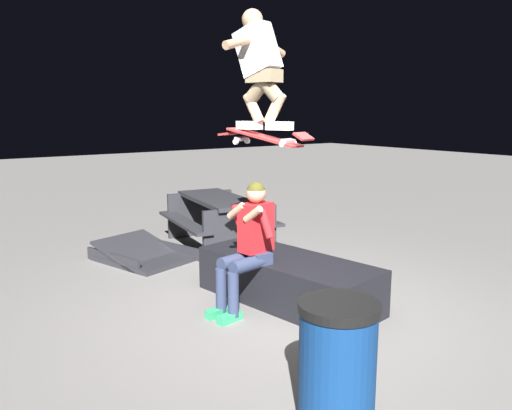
% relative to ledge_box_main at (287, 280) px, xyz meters
% --- Properties ---
extents(ground_plane, '(40.00, 40.00, 0.00)m').
position_rel_ledge_box_main_xyz_m(ground_plane, '(-0.23, 0.18, -0.24)').
color(ground_plane, slate).
extents(ledge_box_main, '(2.11, 1.10, 0.48)m').
position_rel_ledge_box_main_xyz_m(ledge_box_main, '(0.00, 0.00, 0.00)').
color(ledge_box_main, black).
rests_on(ledge_box_main, ground).
extents(person_sitting_on_ledge, '(0.60, 0.78, 1.32)m').
position_rel_ledge_box_main_xyz_m(person_sitting_on_ledge, '(0.05, 0.47, 0.49)').
color(person_sitting_on_ledge, '#2D3856').
rests_on(person_sitting_on_ledge, ground).
extents(skateboard, '(1.03, 0.48, 0.17)m').
position_rel_ledge_box_main_xyz_m(skateboard, '(-0.07, 0.37, 1.52)').
color(skateboard, '#B72D2D').
extents(skater_airborne, '(0.64, 0.87, 1.12)m').
position_rel_ledge_box_main_xyz_m(skater_airborne, '(-0.02, 0.39, 2.21)').
color(skater_airborne, white).
extents(kicker_ramp, '(1.41, 1.23, 0.36)m').
position_rel_ledge_box_main_xyz_m(kicker_ramp, '(2.34, 0.63, -0.18)').
color(kicker_ramp, '#28282D').
rests_on(kicker_ramp, ground).
extents(picnic_table_back, '(1.88, 1.58, 0.75)m').
position_rel_ledge_box_main_xyz_m(picnic_table_back, '(2.38, -0.60, 0.26)').
color(picnic_table_back, '#28282D').
rests_on(picnic_table_back, ground).
extents(trash_bin, '(0.52, 0.52, 0.83)m').
position_rel_ledge_box_main_xyz_m(trash_bin, '(-1.85, 1.10, 0.17)').
color(trash_bin, navy).
rests_on(trash_bin, ground).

